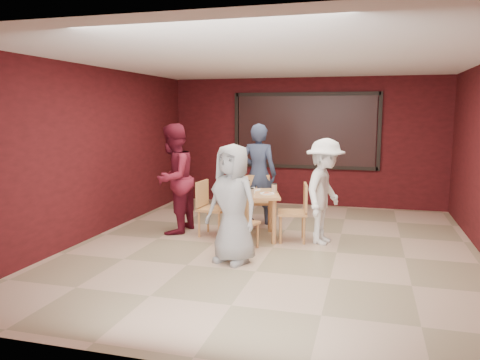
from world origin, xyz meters
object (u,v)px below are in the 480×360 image
(chair_right, at_px, (297,209))
(diner_left, at_px, (173,179))
(diner_front, at_px, (233,204))
(chair_left, at_px, (209,205))
(diner_back, at_px, (259,174))
(chair_back, at_px, (258,198))
(diner_right, at_px, (325,191))
(dining_table, at_px, (249,198))
(chair_front, at_px, (241,220))

(chair_right, xyz_separation_m, diner_left, (-2.12, -0.01, 0.40))
(diner_front, bearing_deg, chair_left, 143.31)
(diner_front, bearing_deg, diner_back, 115.90)
(diner_back, relative_size, diner_left, 0.99)
(diner_back, bearing_deg, diner_front, 99.23)
(chair_back, bearing_deg, diner_right, -33.10)
(diner_front, bearing_deg, dining_table, 115.71)
(diner_front, xyz_separation_m, diner_right, (1.12, 1.29, 0.01))
(chair_right, relative_size, diner_front, 0.57)
(dining_table, distance_m, diner_front, 1.29)
(chair_back, bearing_deg, dining_table, -86.70)
(chair_left, xyz_separation_m, diner_back, (0.60, 1.07, 0.41))
(chair_left, distance_m, diner_right, 1.93)
(diner_front, distance_m, diner_right, 1.71)
(chair_back, xyz_separation_m, chair_left, (-0.64, -0.86, 0.00))
(chair_right, relative_size, diner_back, 0.51)
(diner_back, bearing_deg, chair_back, 105.10)
(chair_left, relative_size, diner_left, 0.49)
(diner_right, bearing_deg, diner_back, 64.09)
(chair_left, height_order, chair_right, chair_right)
(chair_right, height_order, diner_front, diner_front)
(dining_table, xyz_separation_m, diner_front, (0.10, -1.28, 0.16))
(dining_table, height_order, chair_left, chair_left)
(chair_left, bearing_deg, chair_right, 1.22)
(chair_back, relative_size, chair_left, 1.00)
(chair_back, relative_size, diner_front, 0.56)
(chair_front, height_order, diner_left, diner_left)
(dining_table, relative_size, diner_front, 0.72)
(chair_front, bearing_deg, diner_back, 94.70)
(dining_table, distance_m, diner_right, 1.23)
(chair_front, height_order, diner_right, diner_right)
(chair_front, relative_size, diner_front, 0.49)
(chair_front, bearing_deg, dining_table, 94.64)
(dining_table, relative_size, diner_back, 0.64)
(chair_back, bearing_deg, diner_left, -146.84)
(dining_table, height_order, diner_back, diner_back)
(chair_left, relative_size, chair_right, 0.98)
(diner_right, bearing_deg, diner_left, 102.84)
(chair_back, bearing_deg, chair_right, -44.56)
(chair_back, distance_m, diner_back, 0.46)
(chair_left, relative_size, diner_back, 0.50)
(chair_right, distance_m, diner_right, 0.52)
(chair_left, height_order, diner_back, diner_back)
(diner_front, relative_size, diner_back, 0.88)
(chair_back, xyz_separation_m, diner_front, (0.14, -2.12, 0.30))
(chair_front, bearing_deg, diner_left, 153.05)
(dining_table, distance_m, diner_left, 1.36)
(diner_back, xyz_separation_m, diner_right, (1.30, -1.04, -0.10))
(diner_left, bearing_deg, chair_front, 66.80)
(dining_table, height_order, diner_front, diner_front)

